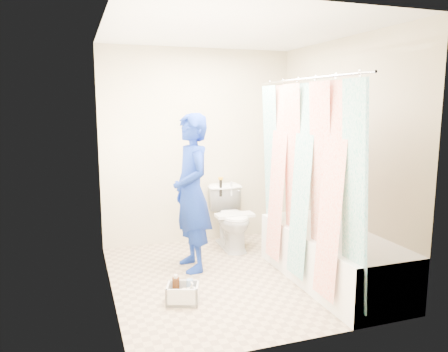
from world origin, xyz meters
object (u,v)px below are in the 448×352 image
object	(u,v)px
cleaning_caddy	(184,294)
bathtub	(331,256)
toilet	(232,218)
plumber	(192,193)

from	to	relation	value
cleaning_caddy	bathtub	bearing A→B (deg)	19.10
bathtub	cleaning_caddy	bearing A→B (deg)	179.14
bathtub	toilet	size ratio (longest dim) A/B	2.37
bathtub	cleaning_caddy	size ratio (longest dim) A/B	5.20
bathtub	cleaning_caddy	distance (m)	1.48
cleaning_caddy	plumber	bearing A→B (deg)	89.68
bathtub	plumber	distance (m)	1.53
bathtub	toilet	xyz separation A→B (m)	(-0.56, 1.30, 0.10)
toilet	cleaning_caddy	distance (m)	1.60
toilet	cleaning_caddy	world-z (taller)	toilet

